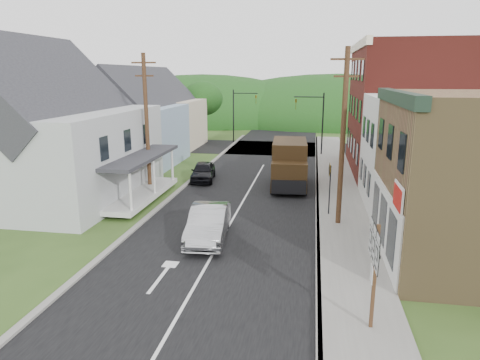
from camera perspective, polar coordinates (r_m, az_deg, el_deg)
The scene contains 24 objects.
ground at distance 20.24m, azimuth -2.80°, elevation -8.45°, with size 120.00×120.00×0.00m, color #2D4719.
road at distance 29.58m, azimuth 1.38°, elevation -1.16°, with size 9.00×90.00×0.02m, color black.
cross_road at distance 46.09m, azimuth 4.47°, elevation 4.27°, with size 60.00×9.00×0.02m, color black.
sidewalk_right at distance 27.40m, azimuth 13.07°, elevation -2.60°, with size 2.80×55.00×0.15m, color slate.
curb_right at distance 27.35m, azimuth 10.24°, elevation -2.49°, with size 0.20×55.00×0.15m, color slate.
curb_left at distance 28.72m, azimuth -8.43°, elevation -1.65°, with size 0.30×55.00×0.12m, color slate.
storefront_white at distance 27.11m, azimuth 24.97°, elevation 3.18°, with size 8.00×7.00×6.50m, color silver.
storefront_red at distance 36.08m, azimuth 21.43°, elevation 8.70°, with size 8.00×12.00×10.00m, color #5E1C16.
house_gray at distance 29.33m, azimuth -23.84°, elevation 5.97°, with size 10.20×12.24×8.35m.
house_blue at distance 38.57m, azimuth -13.53°, elevation 7.59°, with size 7.14×8.16×7.28m.
house_cream at distance 47.10m, azimuth -9.80°, elevation 8.85°, with size 7.14×8.16×7.28m.
utility_pole_right at distance 22.02m, azimuth 13.55°, elevation 5.60°, with size 1.60×0.26×9.00m.
utility_pole_left at distance 28.49m, azimuth -12.33°, elevation 7.48°, with size 1.60×0.26×9.00m.
traffic_signal_right at distance 41.94m, azimuth 10.04°, elevation 8.33°, with size 2.87×0.20×6.00m.
traffic_signal_left at distance 49.64m, azimuth -0.08°, elevation 9.38°, with size 2.87×0.20×6.00m.
tree_left_b at distance 37.01m, azimuth -25.39°, elevation 8.25°, with size 4.80×4.80×6.94m.
tree_left_c at distance 44.74m, azimuth -21.80°, elevation 10.70°, with size 5.80×5.80×8.41m.
tree_left_d at distance 52.02m, azimuth -4.99°, elevation 10.78°, with size 4.80×4.80×6.94m.
forested_ridge at distance 73.78m, azimuth 6.53°, elevation 7.85°, with size 90.00×30.00×16.00m, color #183610.
silver_sedan at distance 20.46m, azimuth -4.22°, elevation -5.81°, with size 1.69×4.86×1.60m, color #9E9EA2.
dark_sedan at distance 31.83m, azimuth -4.93°, elevation 1.14°, with size 1.61×4.00×1.36m, color black.
delivery_van at distance 29.85m, azimuth 6.59°, elevation 2.09°, with size 2.65×5.85×3.20m.
route_sign_cluster at distance 13.47m, azimuth 17.45°, elevation -10.36°, with size 0.16×1.90×3.32m.
warning_sign at distance 23.83m, azimuth 11.86°, elevation -0.16°, with size 0.14×0.81×2.93m.
Camera 1 is at (4.12, -18.26, 7.70)m, focal length 32.00 mm.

